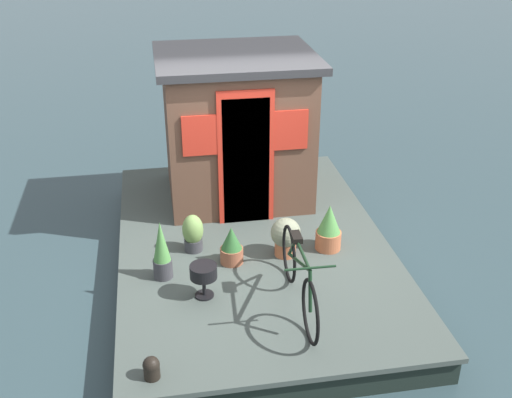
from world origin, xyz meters
TOP-DOWN VIEW (x-y plane):
  - ground_plane at (0.00, 0.00)m, footprint 60.00×60.00m
  - houseboat_deck at (0.00, 0.00)m, footprint 4.96×3.32m
  - houseboat_cabin at (1.37, 0.00)m, footprint 1.83×2.11m
  - bicycle at (-1.40, -0.25)m, footprint 1.72×0.50m
  - potted_plant_ivy at (-0.07, 0.75)m, footprint 0.26×0.26m
  - potted_plant_thyme at (-0.60, 1.14)m, footprint 0.22×0.22m
  - potted_plant_basil at (-0.42, 0.33)m, footprint 0.27×0.27m
  - potted_plant_lavender at (-0.37, -0.33)m, footprint 0.36×0.36m
  - potted_plant_succulent at (-0.31, -0.88)m, footprint 0.32×0.32m
  - charcoal_grill at (-1.05, 0.72)m, footprint 0.30×0.30m
  - mooring_bollard at (-2.22, 1.31)m, footprint 0.16×0.16m

SIDE VIEW (x-z plane):
  - ground_plane at x=0.00m, z-range 0.00..0.00m
  - houseboat_deck at x=0.00m, z-range 0.00..0.36m
  - mooring_bollard at x=-2.22m, z-range 0.36..0.59m
  - potted_plant_basil at x=-0.42m, z-range 0.35..0.82m
  - potted_plant_ivy at x=-0.07m, z-range 0.36..0.84m
  - potted_plant_lavender at x=-0.37m, z-range 0.38..0.87m
  - potted_plant_succulent at x=-0.31m, z-range 0.35..0.94m
  - charcoal_grill at x=-1.05m, z-range 0.46..0.85m
  - potted_plant_thyme at x=-0.60m, z-range 0.34..1.06m
  - bicycle at x=-1.40m, z-range 0.33..1.12m
  - houseboat_cabin at x=1.37m, z-range 0.37..2.41m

